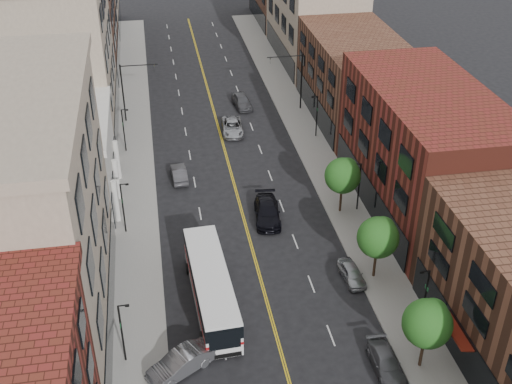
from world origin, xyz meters
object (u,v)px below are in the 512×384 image
city_bus (211,285)px  car_parked_mid (386,362)px  car_lane_a (267,212)px  car_lane_b (232,127)px  car_lane_c (242,101)px  car_lane_behind (179,173)px  car_parked_far (352,273)px  car_angle_b (181,363)px

city_bus → car_parked_mid: (11.15, -8.84, -1.21)m
car_lane_a → car_lane_b: bearing=98.1°
car_lane_b → city_bus: bearing=-97.0°
car_lane_c → car_lane_b: bearing=-112.8°
car_lane_behind → car_lane_a: bearing=128.2°
car_parked_far → car_lane_b: bearing=97.4°
car_parked_far → car_lane_behind: size_ratio=0.89×
car_parked_mid → car_lane_b: bearing=97.5°
car_angle_b → car_lane_b: bearing=135.7°
city_bus → car_angle_b: 7.32m
car_parked_mid → car_lane_c: 45.89m
car_parked_far → car_lane_c: bearing=91.7°
city_bus → car_lane_c: city_bus is taller
car_angle_b → car_lane_c: car_lane_c is taller
car_lane_b → car_lane_c: size_ratio=1.11×
car_parked_far → car_lane_behind: 22.83m
city_bus → car_lane_a: city_bus is taller
car_lane_behind → car_lane_c: size_ratio=0.88×
car_parked_far → car_lane_c: (-3.68, 35.97, 0.17)m
car_lane_c → city_bus: bearing=-107.9°
car_angle_b → car_lane_c: 44.95m
car_angle_b → car_lane_behind: (1.70, 26.47, -0.11)m
car_lane_a → car_lane_b: (-0.68, 18.80, -0.09)m
car_lane_b → car_lane_c: bearing=76.8°
car_lane_behind → car_lane_a: size_ratio=0.75×
car_lane_b → car_lane_behind: bearing=-121.0°
city_bus → car_lane_behind: city_bus is taller
car_parked_far → car_lane_c: car_lane_c is taller
car_parked_mid → car_lane_b: size_ratio=0.83×
car_lane_behind → car_parked_mid: bearing=110.5°
car_parked_mid → car_lane_behind: (-12.32, 28.65, 0.06)m
city_bus → car_lane_a: size_ratio=2.19×
car_parked_far → car_lane_b: car_lane_b is taller
car_lane_a → car_angle_b: bearing=-112.0°
car_lane_c → car_lane_a: bearing=-99.0°
car_lane_b → car_lane_a: bearing=-83.9°
car_lane_behind → car_lane_a: (7.68, -8.84, 0.13)m
city_bus → car_lane_behind: bearing=90.7°
car_parked_mid → car_lane_behind: bearing=113.0°
car_parked_mid → car_lane_c: (-3.11, 45.79, 0.18)m
car_lane_a → car_lane_b: 18.82m
car_angle_b → car_lane_c: size_ratio=1.02×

